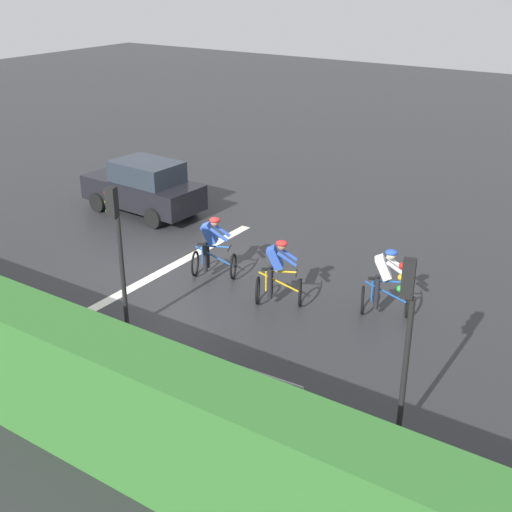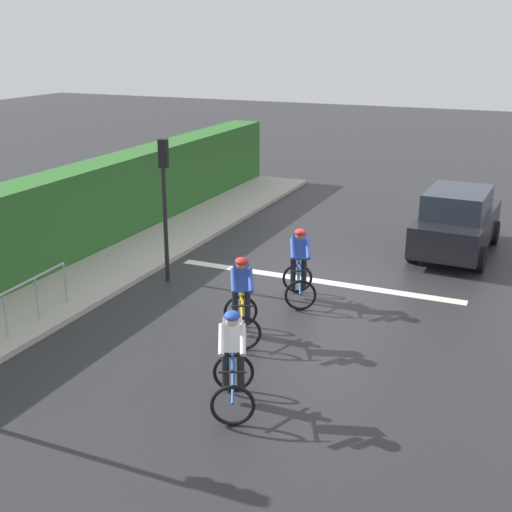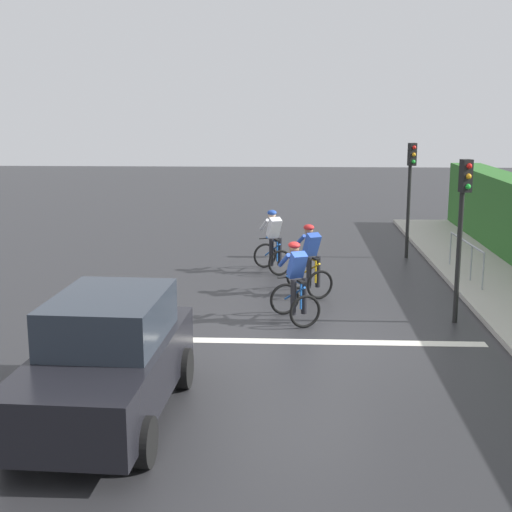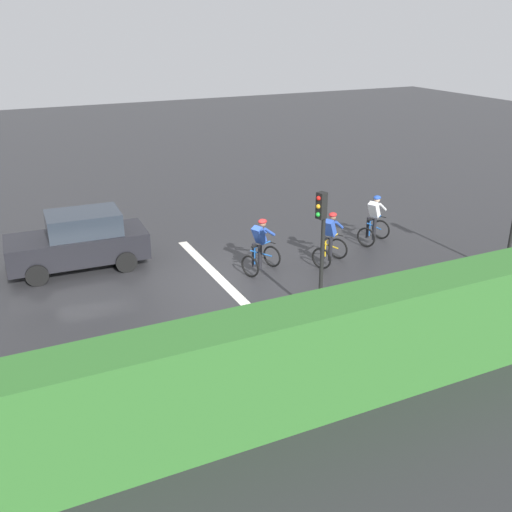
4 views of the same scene
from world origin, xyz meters
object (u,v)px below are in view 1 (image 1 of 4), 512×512
object	(u,v)px
traffic_light_near_crossing	(117,238)
pedestrian_railing_kerbside	(233,376)
cyclist_second	(277,274)
cyclist_mid	(212,249)
car_black	(144,187)
cyclist_lead	(385,284)
traffic_light_far_junction	(406,323)

from	to	relation	value
traffic_light_near_crossing	pedestrian_railing_kerbside	bearing A→B (deg)	74.34
cyclist_second	pedestrian_railing_kerbside	world-z (taller)	cyclist_second
cyclist_mid	car_black	bearing A→B (deg)	-119.06
cyclist_second	traffic_light_near_crossing	bearing A→B (deg)	-36.64
cyclist_mid	cyclist_second	bearing A→B (deg)	80.80
cyclist_lead	pedestrian_railing_kerbside	xyz separation A→B (m)	(4.90, -0.78, -0.04)
cyclist_mid	pedestrian_railing_kerbside	xyz separation A→B (m)	(4.34, 3.75, -0.04)
cyclist_lead	pedestrian_railing_kerbside	world-z (taller)	cyclist_lead
cyclist_second	traffic_light_far_junction	xyz separation A→B (m)	(2.96, 4.28, 1.43)
traffic_light_far_junction	pedestrian_railing_kerbside	world-z (taller)	traffic_light_far_junction
car_black	traffic_light_near_crossing	world-z (taller)	traffic_light_near_crossing
traffic_light_far_junction	cyclist_lead	bearing A→B (deg)	-153.32
traffic_light_near_crossing	cyclist_second	bearing A→B (deg)	143.36
cyclist_mid	pedestrian_railing_kerbside	world-z (taller)	cyclist_mid
traffic_light_near_crossing	car_black	bearing A→B (deg)	-140.99
cyclist_mid	cyclist_lead	bearing A→B (deg)	97.11
cyclist_second	traffic_light_near_crossing	distance (m)	3.93
cyclist_second	car_black	xyz separation A→B (m)	(-3.03, -7.01, 0.08)
car_black	pedestrian_railing_kerbside	bearing A→B (deg)	50.68
cyclist_second	car_black	bearing A→B (deg)	-113.35
cyclist_lead	traffic_light_far_junction	bearing A→B (deg)	26.68
cyclist_second	cyclist_mid	bearing A→B (deg)	-99.20
traffic_light_near_crossing	cyclist_mid	bearing A→B (deg)	-179.56
traffic_light_far_junction	cyclist_mid	bearing A→B (deg)	-117.10
cyclist_lead	cyclist_mid	xyz separation A→B (m)	(0.57, -4.53, 0.00)
cyclist_lead	pedestrian_railing_kerbside	distance (m)	4.96
cyclist_lead	cyclist_mid	world-z (taller)	same
cyclist_lead	traffic_light_near_crossing	size ratio (longest dim) A/B	0.50
cyclist_lead	car_black	world-z (taller)	car_black
pedestrian_railing_kerbside	car_black	bearing A→B (deg)	-129.32
car_black	pedestrian_railing_kerbside	xyz separation A→B (m)	(7.01, 8.55, -0.11)
cyclist_second	car_black	size ratio (longest dim) A/B	0.40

